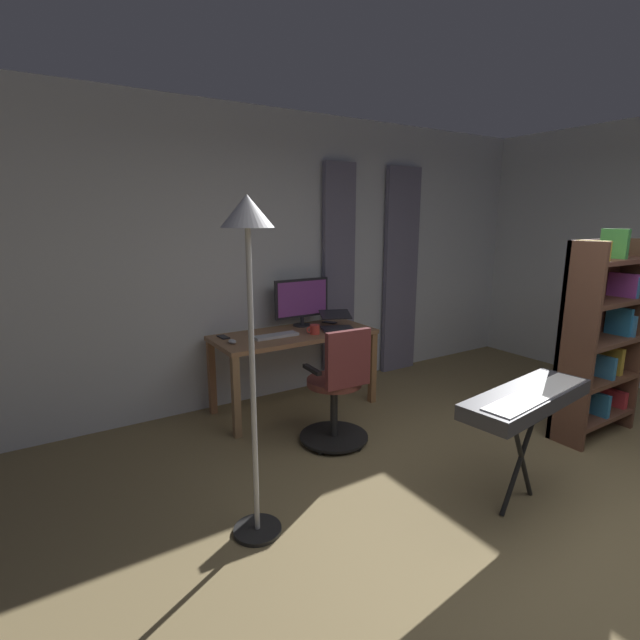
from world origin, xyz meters
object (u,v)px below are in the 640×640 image
at_px(floor_lamp, 249,273).
at_px(cell_phone_face_up, 223,337).
at_px(computer_mouse, 232,341).
at_px(bookshelf, 598,338).
at_px(computer_keyboard, 276,336).
at_px(mug_coffee, 314,329).
at_px(desk, 294,343).
at_px(computer_monitor, 302,300).
at_px(cell_phone_by_monitor, 329,322).
at_px(laptop, 337,323).
at_px(office_chair, 338,391).
at_px(piano_keyboard, 527,401).

bearing_deg(floor_lamp, cell_phone_face_up, -105.45).
xyz_separation_m(computer_mouse, bookshelf, (-2.50, 1.73, 0.06)).
distance_m(computer_keyboard, mug_coffee, 0.36).
relative_size(computer_keyboard, mug_coffee, 3.10).
bearing_deg(desk, computer_monitor, -134.71).
height_order(desk, cell_phone_by_monitor, cell_phone_by_monitor).
distance_m(laptop, cell_phone_by_monitor, 0.28).
distance_m(laptop, mug_coffee, 0.29).
bearing_deg(cell_phone_by_monitor, computer_monitor, -33.35).
bearing_deg(office_chair, laptop, 59.70).
relative_size(desk, laptop, 3.59).
bearing_deg(office_chair, computer_mouse, 128.33).
relative_size(office_chair, piano_keyboard, 0.92).
bearing_deg(computer_monitor, bookshelf, 129.75).
xyz_separation_m(cell_phone_by_monitor, piano_keyboard, (0.08, 2.30, -0.04)).
xyz_separation_m(cell_phone_by_monitor, bookshelf, (-1.36, 1.95, 0.08)).
distance_m(mug_coffee, bookshelf, 2.38).
relative_size(laptop, computer_mouse, 4.19).
relative_size(cell_phone_face_up, piano_keyboard, 0.14).
distance_m(bookshelf, piano_keyboard, 1.49).
height_order(desk, bookshelf, bookshelf).
distance_m(cell_phone_face_up, piano_keyboard, 2.54).
bearing_deg(cell_phone_by_monitor, computer_mouse, -14.41).
bearing_deg(computer_keyboard, cell_phone_by_monitor, -162.86).
relative_size(desk, office_chair, 1.54).
distance_m(computer_keyboard, cell_phone_by_monitor, 0.76).
bearing_deg(desk, office_chair, 84.75).
bearing_deg(bookshelf, mug_coffee, -43.38).
bearing_deg(computer_keyboard, floor_lamp, 58.74).
xyz_separation_m(cell_phone_by_monitor, mug_coffee, (0.37, 0.31, 0.04)).
relative_size(computer_monitor, laptop, 1.40).
xyz_separation_m(desk, computer_keyboard, (0.22, 0.05, 0.11)).
relative_size(office_chair, computer_keyboard, 2.36).
bearing_deg(laptop, bookshelf, 152.99).
xyz_separation_m(computer_mouse, floor_lamp, (0.45, 1.43, 0.75)).
relative_size(computer_keyboard, piano_keyboard, 0.39).
bearing_deg(cell_phone_face_up, bookshelf, 138.08).
distance_m(cell_phone_face_up, mug_coffee, 0.83).
xyz_separation_m(mug_coffee, piano_keyboard, (-0.29, 1.98, -0.08)).
height_order(computer_mouse, bookshelf, bookshelf).
relative_size(desk, computer_keyboard, 3.64).
xyz_separation_m(laptop, cell_phone_face_up, (1.04, -0.27, -0.05)).
distance_m(bookshelf, floor_lamp, 3.04).
distance_m(computer_monitor, laptop, 0.42).
xyz_separation_m(cell_phone_face_up, floor_lamp, (0.46, 1.66, 0.77)).
bearing_deg(mug_coffee, cell_phone_face_up, -23.25).
relative_size(computer_mouse, cell_phone_face_up, 0.69).
xyz_separation_m(desk, cell_phone_by_monitor, (-0.51, -0.17, 0.10)).
bearing_deg(piano_keyboard, desk, -85.94).
distance_m(laptop, piano_keyboard, 2.04).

